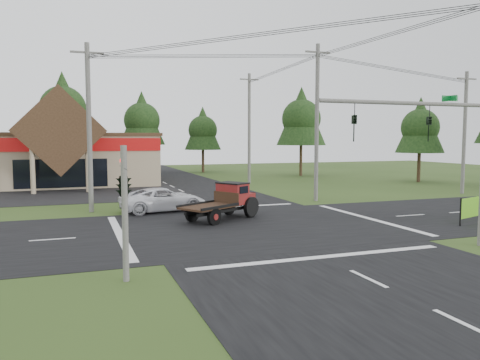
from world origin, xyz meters
name	(u,v)px	position (x,y,z in m)	size (l,w,h in m)	color
ground	(256,226)	(0.00, 0.00, 0.00)	(120.00, 120.00, 0.00)	#2D4418
road_ns	(256,226)	(0.00, 0.00, 0.01)	(12.00, 120.00, 0.02)	black
road_ew	(256,226)	(0.00, 0.00, 0.01)	(120.00, 12.00, 0.02)	black
parking_apron	(9,196)	(-14.00, 19.00, 0.01)	(28.00, 14.00, 0.02)	black
cvs_building	(2,157)	(-15.70, 29.57, 2.78)	(30.40, 18.20, 9.19)	tan
traffic_signal_mast	(454,143)	(5.82, -7.50, 4.43)	(8.12, 0.24, 7.00)	#595651
traffic_signal_corner	(123,172)	(-7.50, -7.32, 3.52)	(0.53, 2.48, 4.40)	#595651
utility_pole_nw	(89,126)	(-8.00, 8.00, 5.39)	(2.00, 0.30, 10.50)	#595651
utility_pole_ne	(317,122)	(8.00, 8.00, 5.89)	(2.00, 0.30, 11.50)	#595651
utility_pole_far	(465,131)	(22.00, 8.00, 5.24)	(2.00, 0.30, 10.20)	#595651
utility_pole_n	(249,128)	(8.00, 22.00, 5.74)	(2.00, 0.30, 11.20)	#595651
tree_row_c	(63,106)	(-10.00, 41.00, 8.72)	(7.28, 7.28, 13.13)	#332316
tree_row_d	(142,119)	(0.00, 42.00, 7.38)	(6.16, 6.16, 11.11)	#332316
tree_row_e	(203,129)	(8.00, 40.00, 6.03)	(5.04, 5.04, 9.09)	#332316
tree_side_ne	(301,117)	(18.00, 30.00, 7.38)	(6.16, 6.16, 11.11)	#332316
tree_side_e_near	(420,126)	(26.00, 18.00, 6.03)	(5.04, 5.04, 9.09)	#332316
antique_flatbed_truck	(221,202)	(-1.16, 2.45, 1.06)	(1.94, 5.07, 2.12)	#5F160D
roadside_banner	(480,209)	(12.19, -3.01, 0.75)	(4.40, 0.13, 1.50)	#56A616
white_pickup	(163,199)	(-3.66, 6.82, 0.75)	(2.50, 5.43, 1.51)	white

